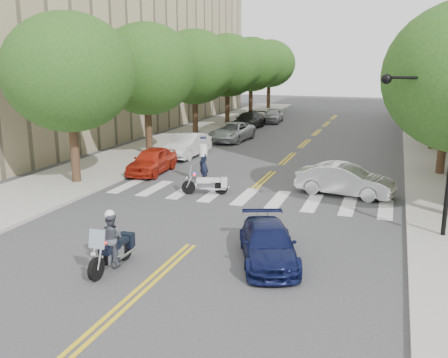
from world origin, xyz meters
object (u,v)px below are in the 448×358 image
at_px(motorcycle_parked, 209,184).
at_px(convertible, 345,180).
at_px(motorcycle_police, 112,242).
at_px(officer_standing, 203,164).
at_px(sedan_blue, 268,244).

xyz_separation_m(motorcycle_parked, convertible, (6.04, 1.90, 0.24)).
height_order(motorcycle_police, officer_standing, officer_standing).
distance_m(motorcycle_parked, convertible, 6.34).
xyz_separation_m(motorcycle_police, convertible, (5.82, 10.79, -0.10)).
relative_size(convertible, sedan_blue, 1.10).
xyz_separation_m(motorcycle_parked, sedan_blue, (4.57, -6.87, 0.10)).
distance_m(convertible, sedan_blue, 8.89).
bearing_deg(officer_standing, motorcycle_parked, -16.04).
bearing_deg(motorcycle_police, sedan_blue, -155.02).
relative_size(motorcycle_police, convertible, 0.52).
distance_m(motorcycle_parked, sedan_blue, 8.25).
relative_size(officer_standing, sedan_blue, 0.47).
height_order(convertible, sedan_blue, convertible).
distance_m(motorcycle_police, sedan_blue, 4.80).
xyz_separation_m(convertible, sedan_blue, (-1.47, -8.77, -0.15)).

